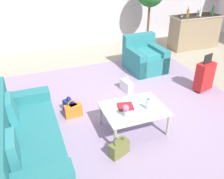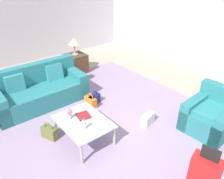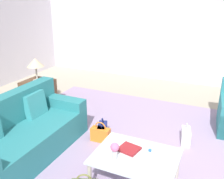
% 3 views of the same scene
% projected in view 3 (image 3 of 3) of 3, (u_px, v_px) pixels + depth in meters
% --- Properties ---
extents(ground_plane, '(12.00, 12.00, 0.00)m').
position_uv_depth(ground_plane, '(173.00, 170.00, 3.51)').
color(ground_plane, '#A89E89').
extents(wall_back, '(10.24, 0.12, 3.10)m').
position_uv_depth(wall_back, '(211.00, 28.00, 6.44)').
color(wall_back, silver).
rests_on(wall_back, ground).
extents(area_rug, '(5.20, 4.40, 0.01)m').
position_uv_depth(area_rug, '(138.00, 152.00, 3.92)').
color(area_rug, '#9984A3').
rests_on(area_rug, ground).
extents(couch, '(0.90, 2.11, 0.92)m').
position_uv_depth(couch, '(21.00, 136.00, 3.75)').
color(couch, teal).
rests_on(couch, ground).
extents(coffee_table, '(1.04, 0.79, 0.43)m').
position_uv_depth(coffee_table, '(136.00, 159.00, 3.11)').
color(coffee_table, silver).
rests_on(coffee_table, ground).
extents(water_bottle, '(0.06, 0.06, 0.20)m').
position_uv_depth(water_bottle, '(149.00, 158.00, 2.90)').
color(water_bottle, silver).
rests_on(water_bottle, coffee_table).
extents(coffee_table_book, '(0.29, 0.27, 0.03)m').
position_uv_depth(coffee_table_book, '(129.00, 149.00, 3.20)').
color(coffee_table_book, maroon).
rests_on(coffee_table_book, coffee_table).
extents(flower_vase, '(0.11, 0.11, 0.21)m').
position_uv_depth(flower_vase, '(115.00, 149.00, 3.01)').
color(flower_vase, '#B2B7BC').
rests_on(flower_vase, coffee_table).
extents(side_table, '(0.58, 0.58, 0.58)m').
position_uv_depth(side_table, '(39.00, 93.00, 5.52)').
color(side_table, '#513823').
rests_on(side_table, ground).
extents(table_lamp, '(0.36, 0.36, 0.50)m').
position_uv_depth(table_lamp, '(35.00, 63.00, 5.28)').
color(table_lamp, '#ADA899').
rests_on(table_lamp, side_table).
extents(handbag_orange, '(0.33, 0.15, 0.36)m').
position_uv_depth(handbag_orange, '(100.00, 134.00, 4.17)').
color(handbag_orange, orange).
rests_on(handbag_orange, ground).
extents(handbag_navy, '(0.24, 0.35, 0.36)m').
position_uv_depth(handbag_navy, '(102.00, 130.00, 4.29)').
color(handbag_navy, navy).
rests_on(handbag_navy, ground).
extents(handbag_white, '(0.20, 0.34, 0.36)m').
position_uv_depth(handbag_white, '(186.00, 136.00, 4.12)').
color(handbag_white, white).
rests_on(handbag_white, ground).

